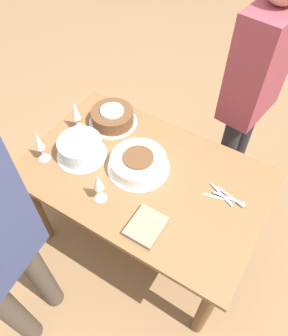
% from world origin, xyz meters
% --- Properties ---
extents(ground_plane, '(12.00, 12.00, 0.00)m').
position_xyz_m(ground_plane, '(0.00, 0.00, 0.00)').
color(ground_plane, '#8E6B47').
extents(dining_table, '(1.34, 0.86, 0.73)m').
position_xyz_m(dining_table, '(0.00, 0.00, 0.61)').
color(dining_table, brown).
rests_on(dining_table, ground_plane).
extents(cake_center_white, '(0.35, 0.35, 0.09)m').
position_xyz_m(cake_center_white, '(0.05, -0.02, 0.77)').
color(cake_center_white, white).
rests_on(cake_center_white, dining_table).
extents(cake_front_chocolate, '(0.30, 0.30, 0.10)m').
position_xyz_m(cake_front_chocolate, '(0.38, -0.24, 0.78)').
color(cake_front_chocolate, white).
rests_on(cake_front_chocolate, dining_table).
extents(cake_back_decorated, '(0.29, 0.29, 0.11)m').
position_xyz_m(cake_back_decorated, '(0.38, 0.07, 0.79)').
color(cake_back_decorated, white).
rests_on(cake_back_decorated, dining_table).
extents(wine_glass_near, '(0.07, 0.07, 0.21)m').
position_xyz_m(wine_glass_near, '(0.54, 0.21, 0.87)').
color(wine_glass_near, silver).
rests_on(wine_glass_near, dining_table).
extents(wine_glass_far, '(0.07, 0.07, 0.20)m').
position_xyz_m(wine_glass_far, '(0.53, -0.09, 0.87)').
color(wine_glass_far, silver).
rests_on(wine_glass_far, dining_table).
extents(wine_glass_extra, '(0.06, 0.06, 0.20)m').
position_xyz_m(wine_glass_extra, '(0.10, 0.26, 0.87)').
color(wine_glass_extra, silver).
rests_on(wine_glass_extra, dining_table).
extents(fork_pile, '(0.22, 0.09, 0.01)m').
position_xyz_m(fork_pile, '(-0.45, -0.09, 0.74)').
color(fork_pile, silver).
rests_on(fork_pile, dining_table).
extents(napkin_stack, '(0.16, 0.19, 0.03)m').
position_xyz_m(napkin_stack, '(-0.18, 0.28, 0.75)').
color(napkin_stack, gray).
rests_on(napkin_stack, dining_table).
extents(person_cutting, '(0.28, 0.43, 1.61)m').
position_xyz_m(person_cutting, '(-0.30, -0.74, 0.97)').
color(person_cutting, '#232328').
rests_on(person_cutting, ground_plane).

